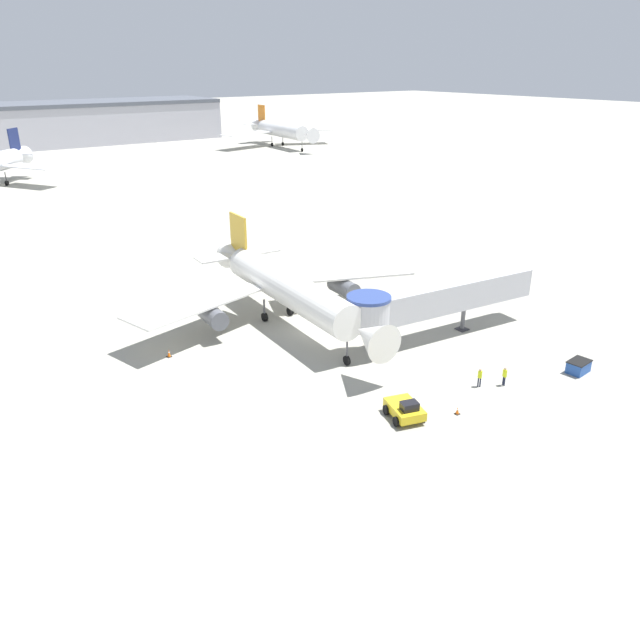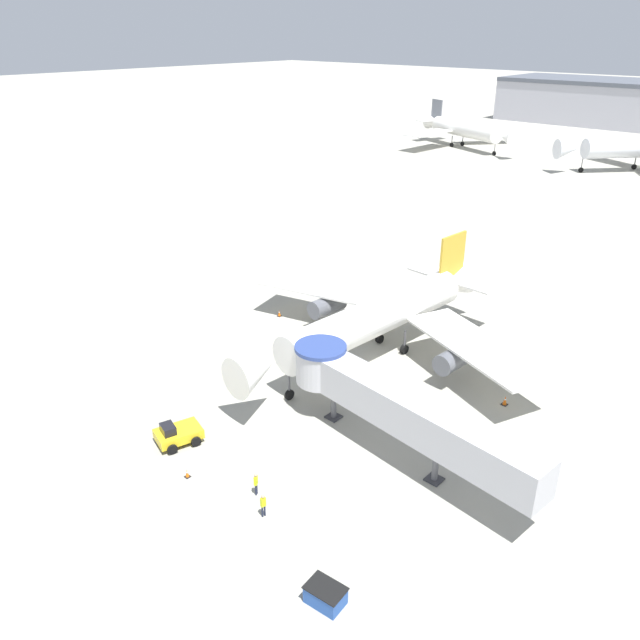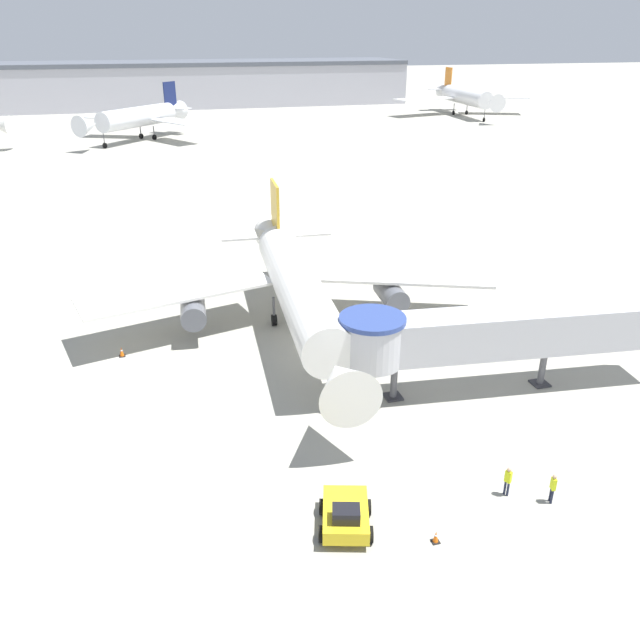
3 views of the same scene
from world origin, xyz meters
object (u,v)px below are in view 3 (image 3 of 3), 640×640
(background_jet_orange_tail, at_px, (465,96))
(ground_crew_wing_walker, at_px, (553,486))
(pushback_tug_yellow, at_px, (346,515))
(traffic_cone_apron_front, at_px, (436,537))
(traffic_cone_port_wing, at_px, (122,352))
(jet_bridge, at_px, (484,333))
(ground_crew_marshaller, at_px, (508,479))
(main_airplane, at_px, (296,286))
(traffic_cone_starboard_wing, at_px, (449,311))
(background_jet_navy_tail, at_px, (139,117))

(background_jet_orange_tail, bearing_deg, ground_crew_wing_walker, -111.20)
(pushback_tug_yellow, height_order, traffic_cone_apron_front, pushback_tug_yellow)
(traffic_cone_apron_front, xyz_separation_m, traffic_cone_port_wing, (-14.08, 22.88, 0.06))
(traffic_cone_port_wing, distance_m, ground_crew_wing_walker, 30.26)
(jet_bridge, distance_m, ground_crew_marshaller, 10.78)
(jet_bridge, xyz_separation_m, background_jet_orange_tail, (69.20, 134.77, 1.10))
(traffic_cone_port_wing, xyz_separation_m, background_jet_orange_tail, (91.80, 123.53, 4.91))
(ground_crew_wing_walker, bearing_deg, main_airplane, -148.87)
(traffic_cone_starboard_wing, relative_size, background_jet_orange_tail, 0.02)
(traffic_cone_apron_front, xyz_separation_m, traffic_cone_starboard_wing, (12.07, 23.09, 0.09))
(main_airplane, bearing_deg, traffic_cone_apron_front, -83.77)
(background_jet_orange_tail, xyz_separation_m, background_jet_navy_tail, (-88.36, -21.31, -0.29))
(traffic_cone_port_wing, bearing_deg, ground_crew_marshaller, -47.79)
(traffic_cone_apron_front, relative_size, ground_crew_marshaller, 0.37)
(traffic_cone_starboard_wing, distance_m, ground_crew_marshaller, 22.30)
(ground_crew_marshaller, distance_m, ground_crew_wing_walker, 2.16)
(jet_bridge, distance_m, traffic_cone_port_wing, 25.53)
(traffic_cone_port_wing, xyz_separation_m, background_jet_navy_tail, (3.43, 102.22, 4.61))
(jet_bridge, bearing_deg, traffic_cone_port_wing, 159.79)
(jet_bridge, xyz_separation_m, background_jet_navy_tail, (-19.16, 113.47, 0.81))
(main_airplane, distance_m, pushback_tug_yellow, 21.56)
(main_airplane, xyz_separation_m, ground_crew_wing_walker, (7.61, -22.20, -3.03))
(traffic_cone_port_wing, bearing_deg, background_jet_orange_tail, 53.38)
(traffic_cone_port_wing, xyz_separation_m, ground_crew_wing_walker, (20.80, -21.97, 0.62))
(jet_bridge, relative_size, traffic_cone_port_wing, 28.98)
(background_jet_orange_tail, bearing_deg, traffic_cone_port_wing, -121.81)
(jet_bridge, xyz_separation_m, pushback_tug_yellow, (-12.25, -9.64, -3.38))
(traffic_cone_apron_front, relative_size, traffic_cone_starboard_wing, 0.77)
(main_airplane, relative_size, background_jet_navy_tail, 1.24)
(pushback_tug_yellow, height_order, traffic_cone_port_wing, pushback_tug_yellow)
(ground_crew_marshaller, relative_size, background_jet_navy_tail, 0.06)
(ground_crew_marshaller, relative_size, background_jet_orange_tail, 0.04)
(traffic_cone_port_wing, relative_size, ground_crew_wing_walker, 0.44)
(background_jet_navy_tail, bearing_deg, traffic_cone_port_wing, -50.20)
(traffic_cone_port_wing, height_order, background_jet_navy_tail, background_jet_navy_tail)
(traffic_cone_apron_front, distance_m, background_jet_orange_tail, 165.83)
(ground_crew_wing_walker, relative_size, background_jet_navy_tail, 0.06)
(traffic_cone_port_wing, bearing_deg, main_airplane, 1.01)
(jet_bridge, relative_size, traffic_cone_apron_front, 34.27)
(jet_bridge, bearing_deg, ground_crew_marshaller, -104.56)
(ground_crew_wing_walker, bearing_deg, traffic_cone_apron_front, -70.07)
(traffic_cone_starboard_wing, xyz_separation_m, ground_crew_marshaller, (-7.22, -21.09, 0.59))
(pushback_tug_yellow, bearing_deg, main_airplane, 99.05)
(ground_crew_wing_walker, height_order, background_jet_navy_tail, background_jet_navy_tail)
(main_airplane, height_order, background_jet_navy_tail, background_jet_navy_tail)
(pushback_tug_yellow, bearing_deg, background_jet_orange_tail, 77.28)
(ground_crew_marshaller, bearing_deg, main_airplane, -12.74)
(traffic_cone_starboard_wing, bearing_deg, pushback_tug_yellow, -126.84)
(pushback_tug_yellow, distance_m, traffic_cone_apron_front, 4.26)
(ground_crew_wing_walker, bearing_deg, background_jet_navy_tail, -159.83)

